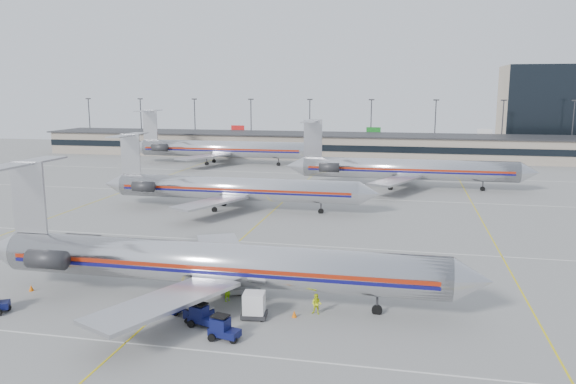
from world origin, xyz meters
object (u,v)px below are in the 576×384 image
(jet_foreground, at_px, (208,262))
(belt_loader, at_px, (241,288))
(tug_center, at_px, (201,316))
(jet_second_row, at_px, (231,188))
(uld_container, at_px, (254,305))

(jet_foreground, height_order, belt_loader, jet_foreground)
(tug_center, bearing_deg, jet_foreground, 122.28)
(jet_foreground, xyz_separation_m, jet_second_row, (-9.57, 36.33, -0.14))
(tug_center, relative_size, belt_loader, 0.57)
(jet_second_row, bearing_deg, belt_loader, -70.90)
(tug_center, bearing_deg, jet_second_row, 122.87)
(jet_second_row, bearing_deg, uld_container, -69.76)
(tug_center, bearing_deg, belt_loader, 99.85)
(belt_loader, bearing_deg, uld_container, -85.43)
(jet_foreground, distance_m, belt_loader, 4.17)
(jet_second_row, bearing_deg, tug_center, -75.33)
(jet_foreground, height_order, uld_container, jet_foreground)
(belt_loader, bearing_deg, jet_foreground, -162.85)
(uld_container, bearing_deg, tug_center, -153.39)
(jet_second_row, distance_m, uld_container, 41.78)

